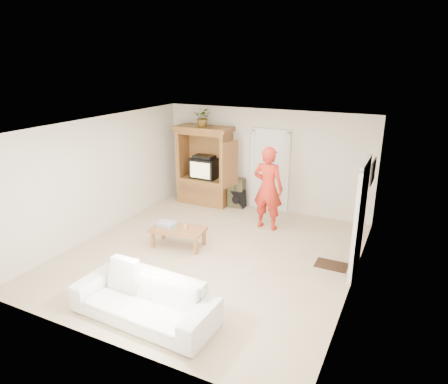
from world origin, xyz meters
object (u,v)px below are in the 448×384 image
Objects in this scene: armoire at (205,171)px; coffee_table at (178,230)px; sofa at (144,299)px; man at (268,188)px.

armoire is 1.78× the size of coffee_table.
armoire is 0.93× the size of sofa.
man is at bearing 45.40° from coffee_table.
coffee_table is at bearing 55.47° from man.
armoire is at bearing 110.78° from sofa.
armoire reaches higher than coffee_table.
sofa is 1.92× the size of coffee_table.
armoire is 2.81m from coffee_table.
man is 1.65× the size of coffee_table.
armoire reaches higher than sofa.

